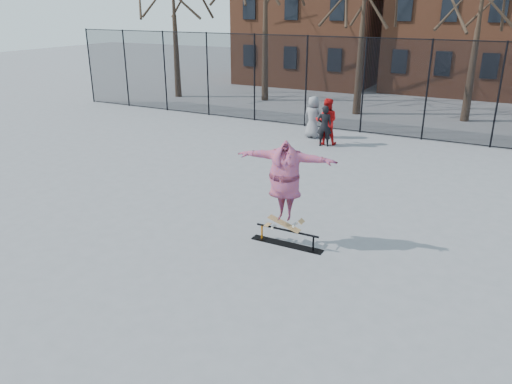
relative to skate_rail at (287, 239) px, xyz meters
The scene contains 8 objects.
ground 1.67m from the skate_rail, 99.56° to the right, with size 100.00×100.00×0.00m, color slate.
skate_rail is the anchor object (origin of this frame).
skateboard 0.30m from the skate_rail, behind, with size 0.87×0.21×0.10m, color brown, non-canonical shape.
skater 1.26m from the skate_rail, behind, with size 2.27×0.62×1.84m, color #3A398F.
bystander_grey 10.10m from the skate_rail, 108.42° to the left, with size 0.84×0.55×1.73m, color slate.
bystander_black 8.88m from the skate_rail, 105.09° to the left, with size 0.58×0.38×1.60m, color black.
bystander_red 9.19m from the skate_rail, 104.79° to the left, with size 0.89×0.69×1.82m, color red.
fence 11.52m from the skate_rail, 91.47° to the left, with size 34.03×0.07×4.00m.
Camera 1 is at (4.49, -7.89, 5.23)m, focal length 35.00 mm.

